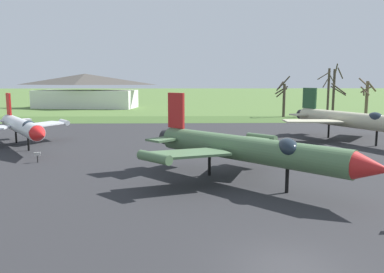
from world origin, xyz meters
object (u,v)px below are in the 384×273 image
(info_placard_front_left, at_px, (37,156))
(visitor_building, at_px, (86,91))
(jet_fighter_front_left, at_px, (22,126))
(jet_fighter_rear_center, at_px, (353,120))
(jet_fighter_front_right, at_px, (248,149))

(info_placard_front_left, relative_size, visitor_building, 0.04)
(info_placard_front_left, distance_m, visitor_building, 65.90)
(jet_fighter_front_left, bearing_deg, jet_fighter_rear_center, 3.94)
(info_placard_front_left, height_order, jet_fighter_front_right, jet_fighter_front_right)
(jet_fighter_front_left, relative_size, jet_fighter_rear_center, 0.88)
(info_placard_front_left, distance_m, jet_fighter_rear_center, 32.34)
(jet_fighter_rear_center, bearing_deg, jet_fighter_front_right, -129.99)
(jet_fighter_front_right, bearing_deg, visitor_building, 110.91)
(jet_fighter_front_right, distance_m, visitor_building, 77.15)
(jet_fighter_front_left, height_order, info_placard_front_left, jet_fighter_front_left)
(jet_fighter_front_right, height_order, visitor_building, visitor_building)
(visitor_building, bearing_deg, jet_fighter_front_left, -82.90)
(jet_fighter_front_right, height_order, jet_fighter_rear_center, jet_fighter_front_right)
(info_placard_front_left, relative_size, jet_fighter_rear_center, 0.06)
(jet_fighter_front_left, height_order, visitor_building, visitor_building)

